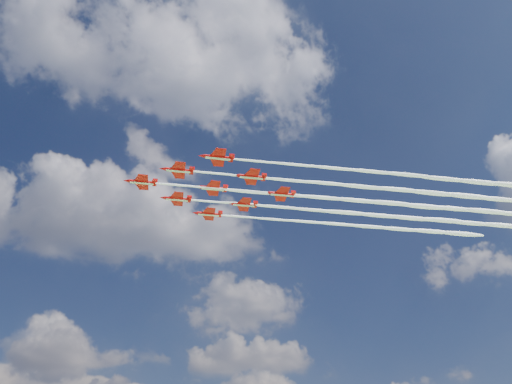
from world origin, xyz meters
TOP-DOWN VIEW (x-y plane):
  - jet_lead at (27.65, 1.49)m, footprint 108.69×8.23m
  - jet_row2_port at (37.97, -6.36)m, footprint 108.69×8.23m
  - jet_row2_starb at (38.02, 9.28)m, footprint 108.69×8.23m
  - jet_row3_port at (48.30, -14.21)m, footprint 108.69×8.23m
  - jet_row3_centre at (48.34, 1.43)m, footprint 108.69×8.23m
  - jet_row3_starb at (48.38, 17.08)m, footprint 108.69×8.23m
  - jet_row4_port at (58.66, -6.42)m, footprint 108.69×8.23m
  - jet_row4_starb at (58.70, 9.23)m, footprint 108.69×8.23m
  - jet_tail at (69.03, 1.38)m, footprint 108.69×8.23m

SIDE VIEW (x-z plane):
  - jet_lead at x=27.65m, z-range 82.17..84.58m
  - jet_row2_port at x=37.97m, z-range 82.17..84.58m
  - jet_row2_starb at x=38.02m, z-range 82.17..84.58m
  - jet_row3_port at x=48.30m, z-range 82.17..84.58m
  - jet_row3_centre at x=48.34m, z-range 82.17..84.58m
  - jet_row3_starb at x=48.38m, z-range 82.17..84.58m
  - jet_row4_port at x=58.66m, z-range 82.17..84.58m
  - jet_row4_starb at x=58.70m, z-range 82.17..84.58m
  - jet_tail at x=69.03m, z-range 82.17..84.58m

